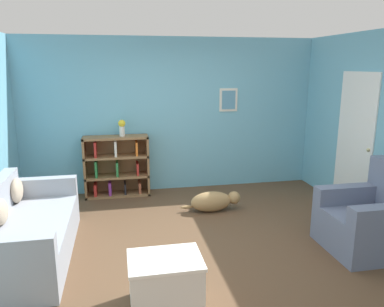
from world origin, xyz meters
TOP-DOWN VIEW (x-y plane):
  - ground_plane at (0.00, 0.00)m, footprint 14.00×14.00m
  - wall_back at (0.00, 2.25)m, footprint 5.60×0.13m
  - couch at (-2.01, 0.07)m, footprint 0.91×2.00m
  - bookshelf at (-0.96, 2.04)m, footprint 1.05×0.33m
  - recliner_chair at (1.98, -0.50)m, footprint 0.93×0.88m
  - coffee_table at (-0.54, -1.11)m, footprint 0.66×0.50m
  - dog at (0.45, 1.01)m, footprint 0.91×0.27m
  - vase at (-0.84, 2.01)m, footprint 0.12×0.12m

SIDE VIEW (x-z plane):
  - ground_plane at x=0.00m, z-range 0.00..0.00m
  - dog at x=0.45m, z-range 0.00..0.31m
  - coffee_table at x=-0.54m, z-range 0.01..0.49m
  - couch at x=-2.01m, z-range -0.11..0.70m
  - recliner_chair at x=1.98m, z-range -0.15..0.88m
  - bookshelf at x=-0.96m, z-range -0.01..1.00m
  - vase at x=-0.84m, z-range 1.03..1.29m
  - wall_back at x=0.00m, z-range 0.00..2.60m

